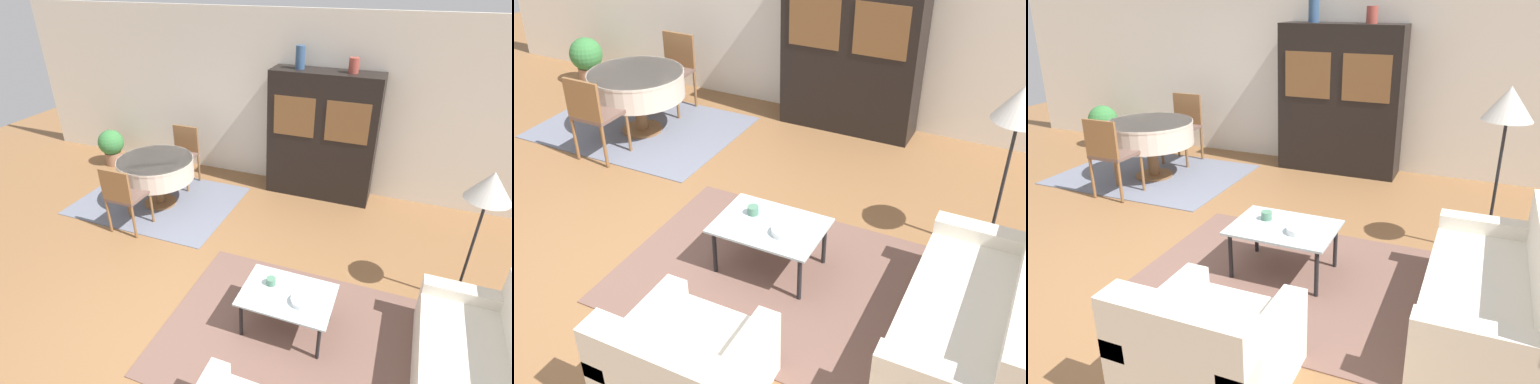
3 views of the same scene
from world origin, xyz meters
TOP-DOWN VIEW (x-y plane):
  - ground_plane at (0.00, 0.00)m, footprint 14.00×14.00m
  - wall_back at (0.00, 3.63)m, footprint 10.00×0.06m
  - area_rug at (0.97, 0.40)m, footprint 2.50×1.93m
  - dining_rug at (-1.73, 2.18)m, footprint 2.35×1.76m
  - couch at (2.57, 0.30)m, footprint 0.87×1.71m
  - coffee_table at (0.88, 0.49)m, footprint 0.88×0.62m
  - display_cabinet at (0.51, 3.34)m, footprint 1.60×0.48m
  - dining_table at (-1.66, 2.13)m, footprint 1.11×1.11m
  - dining_chair_near at (-1.66, 1.36)m, footprint 0.44×0.44m
  - dining_chair_far at (-1.66, 2.89)m, footprint 0.44×0.44m
  - floor_lamp at (2.48, 1.52)m, footprint 0.42×0.42m
  - cup at (0.68, 0.57)m, footprint 0.09×0.09m
  - bowl at (1.03, 0.43)m, footprint 0.21×0.21m
  - vase_tall at (0.11, 3.34)m, footprint 0.13×0.13m
  - vase_short at (0.86, 3.34)m, footprint 0.14×0.14m
  - potted_plant at (-3.27, 3.05)m, footprint 0.45×0.45m

SIDE VIEW (x-z plane):
  - ground_plane at x=0.00m, z-range 0.00..0.00m
  - area_rug at x=0.97m, z-range 0.00..0.01m
  - dining_rug at x=-1.73m, z-range 0.00..0.01m
  - couch at x=2.57m, z-range -0.12..0.70m
  - potted_plant at x=-3.27m, z-range 0.05..0.70m
  - coffee_table at x=0.88m, z-range 0.18..0.61m
  - bowl at x=1.03m, z-range 0.44..0.49m
  - cup at x=0.68m, z-range 0.44..0.51m
  - dining_chair_near at x=-1.66m, z-range 0.09..1.04m
  - dining_chair_far at x=-1.66m, z-range 0.09..1.04m
  - dining_table at x=-1.66m, z-range 0.22..0.96m
  - display_cabinet at x=0.51m, z-range 0.00..1.93m
  - floor_lamp at x=2.48m, z-range 0.57..2.12m
  - wall_back at x=0.00m, z-range 0.00..2.70m
  - vase_short at x=0.86m, z-range 1.93..2.13m
  - vase_tall at x=0.11m, z-range 1.93..2.24m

